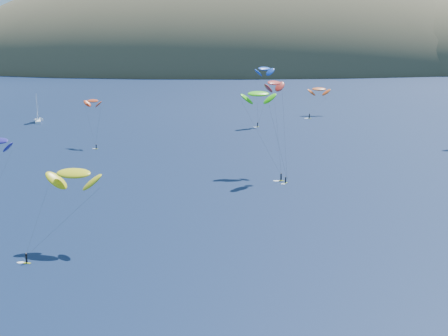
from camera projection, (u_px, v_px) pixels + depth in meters
island at (259, 77)px, 612.24m from camera, size 730.00×300.00×210.00m
sailboat at (38, 120)px, 258.96m from camera, size 10.10×8.83×12.10m
kitesurfer_1 at (93, 101)px, 205.73m from camera, size 7.41×9.72×16.92m
kitesurfer_2 at (74, 173)px, 111.73m from camera, size 12.96×12.68×16.31m
kitesurfer_3 at (258, 94)px, 167.52m from camera, size 10.56×13.84×23.96m
kitesurfer_4 at (264, 69)px, 246.78m from camera, size 10.08×9.95×25.22m
kitesurfer_9 at (274, 83)px, 160.50m from camera, size 7.72×11.83×27.10m
kitesurfer_10 at (0, 141)px, 144.10m from camera, size 8.65×12.70×15.58m
kitesurfer_11 at (319, 89)px, 278.52m from camera, size 11.64×14.06×14.18m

